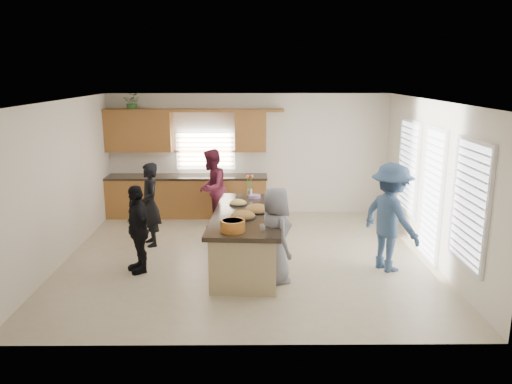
{
  "coord_description": "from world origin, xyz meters",
  "views": [
    {
      "loc": [
        0.09,
        -8.53,
        3.27
      ],
      "look_at": [
        0.15,
        0.27,
        1.15
      ],
      "focal_mm": 35.0,
      "sensor_mm": 36.0,
      "label": 1
    }
  ],
  "objects_px": {
    "salad_bowl": "(233,225)",
    "woman_left_back": "(150,205)",
    "woman_right_front": "(275,235)",
    "woman_left_mid": "(212,188)",
    "woman_left_front": "(137,229)",
    "island": "(248,240)",
    "woman_right_back": "(391,217)"
  },
  "relations": [
    {
      "from": "woman_left_front",
      "to": "woman_right_back",
      "type": "relative_size",
      "value": 0.81
    },
    {
      "from": "island",
      "to": "woman_right_back",
      "type": "height_order",
      "value": "woman_right_back"
    },
    {
      "from": "salad_bowl",
      "to": "woman_left_front",
      "type": "height_order",
      "value": "woman_left_front"
    },
    {
      "from": "island",
      "to": "woman_left_back",
      "type": "distance_m",
      "value": 2.19
    },
    {
      "from": "woman_left_front",
      "to": "woman_right_front",
      "type": "height_order",
      "value": "woman_right_front"
    },
    {
      "from": "woman_left_mid",
      "to": "woman_right_back",
      "type": "distance_m",
      "value": 4.05
    },
    {
      "from": "woman_left_back",
      "to": "woman_left_front",
      "type": "height_order",
      "value": "woman_left_back"
    },
    {
      "from": "island",
      "to": "salad_bowl",
      "type": "distance_m",
      "value": 1.19
    },
    {
      "from": "woman_left_mid",
      "to": "woman_left_front",
      "type": "bearing_deg",
      "value": -6.46
    },
    {
      "from": "woman_left_back",
      "to": "woman_right_back",
      "type": "xyz_separation_m",
      "value": [
        4.26,
        -1.27,
        0.11
      ]
    },
    {
      "from": "woman_left_back",
      "to": "woman_right_back",
      "type": "bearing_deg",
      "value": 50.02
    },
    {
      "from": "island",
      "to": "woman_left_front",
      "type": "relative_size",
      "value": 1.86
    },
    {
      "from": "woman_left_front",
      "to": "woman_right_back",
      "type": "xyz_separation_m",
      "value": [
        4.21,
        0.04,
        0.17
      ]
    },
    {
      "from": "island",
      "to": "woman_left_mid",
      "type": "distance_m",
      "value": 2.48
    },
    {
      "from": "salad_bowl",
      "to": "woman_left_mid",
      "type": "xyz_separation_m",
      "value": [
        -0.59,
        3.32,
        -0.2
      ]
    },
    {
      "from": "salad_bowl",
      "to": "woman_left_back",
      "type": "distance_m",
      "value": 2.68
    },
    {
      "from": "woman_left_mid",
      "to": "woman_left_front",
      "type": "height_order",
      "value": "woman_left_mid"
    },
    {
      "from": "woman_right_front",
      "to": "woman_right_back",
      "type": "bearing_deg",
      "value": -95.78
    },
    {
      "from": "woman_left_mid",
      "to": "woman_right_front",
      "type": "distance_m",
      "value": 3.24
    },
    {
      "from": "island",
      "to": "woman_right_back",
      "type": "bearing_deg",
      "value": -1.12
    },
    {
      "from": "woman_left_mid",
      "to": "woman_right_back",
      "type": "bearing_deg",
      "value": 67.26
    },
    {
      "from": "woman_left_front",
      "to": "woman_right_front",
      "type": "xyz_separation_m",
      "value": [
        2.27,
        -0.44,
        0.03
      ]
    },
    {
      "from": "salad_bowl",
      "to": "woman_right_front",
      "type": "bearing_deg",
      "value": 26.85
    },
    {
      "from": "woman_right_back",
      "to": "island",
      "type": "bearing_deg",
      "value": 56.54
    },
    {
      "from": "woman_left_back",
      "to": "woman_right_back",
      "type": "distance_m",
      "value": 4.45
    },
    {
      "from": "woman_left_back",
      "to": "woman_right_front",
      "type": "bearing_deg",
      "value": 29.5
    },
    {
      "from": "woman_left_front",
      "to": "woman_right_back",
      "type": "height_order",
      "value": "woman_right_back"
    },
    {
      "from": "woman_left_front",
      "to": "woman_right_front",
      "type": "bearing_deg",
      "value": 48.95
    },
    {
      "from": "salad_bowl",
      "to": "woman_right_front",
      "type": "xyz_separation_m",
      "value": [
        0.65,
        0.33,
        -0.27
      ]
    },
    {
      "from": "woman_left_front",
      "to": "woman_right_back",
      "type": "bearing_deg",
      "value": 60.53
    },
    {
      "from": "island",
      "to": "salad_bowl",
      "type": "bearing_deg",
      "value": -98.57
    },
    {
      "from": "woman_right_front",
      "to": "woman_left_front",
      "type": "bearing_deg",
      "value": 59.27
    }
  ]
}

